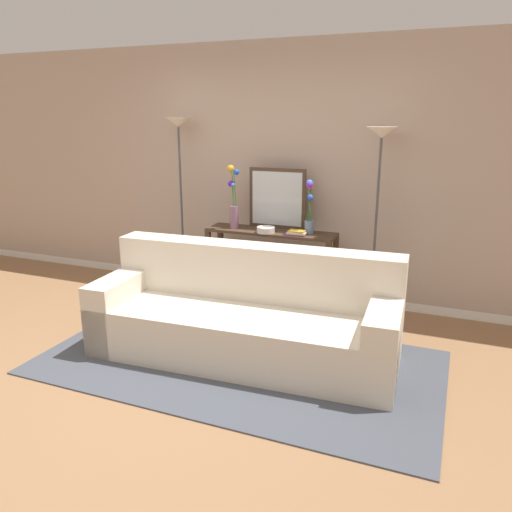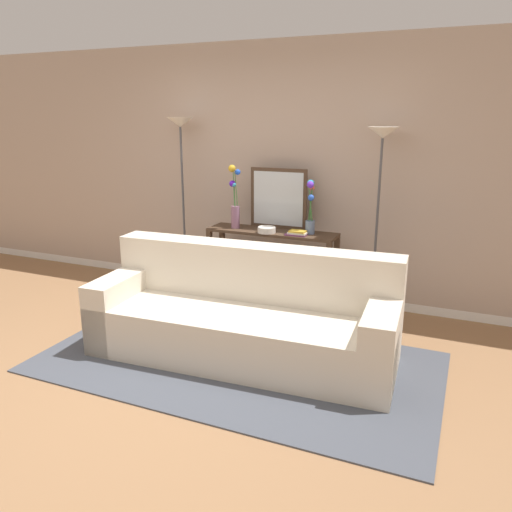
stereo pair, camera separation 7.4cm
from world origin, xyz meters
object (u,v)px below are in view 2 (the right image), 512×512
Objects in this scene: wall_mirror at (278,199)px; vase_tall_flowers at (235,202)px; couch at (244,319)px; console_table at (272,254)px; fruit_bowl at (267,230)px; floor_lamp_left at (181,156)px; floor_lamp_right at (380,170)px; vase_short_flowers at (311,207)px; book_row_under_console at (235,293)px; book_stack at (297,233)px.

vase_tall_flowers is (-0.41, -0.17, -0.04)m from wall_mirror.
console_table is at bearing 101.02° from couch.
console_table is 0.29m from fruit_bowl.
floor_lamp_right is (2.11, 0.00, -0.06)m from floor_lamp_left.
console_table is 0.64m from vase_short_flowers.
wall_mirror is 1.13m from book_row_under_console.
book_row_under_console is (-0.42, -0.00, -0.48)m from console_table.
fruit_bowl is 0.86m from book_row_under_console.
wall_mirror is 0.37m from fruit_bowl.
console_table is at bearing 0.00° from book_row_under_console.
vase_tall_flowers reaches higher than couch.
vase_tall_flowers is (0.68, -0.11, -0.44)m from floor_lamp_left.
vase_tall_flowers is at bearing -9.24° from floor_lamp_left.
fruit_bowl is at bearing -99.22° from console_table.
floor_lamp_left is 3.58× the size of vase_short_flowers.
vase_short_flowers is (0.79, 0.06, 0.00)m from vase_tall_flowers.
floor_lamp_left reaches higher than console_table.
fruit_bowl is 0.71× the size of book_row_under_console.
vase_short_flowers is at bearing -175.27° from floor_lamp_right.
vase_tall_flowers reaches higher than console_table.
fruit_bowl reaches higher than book_row_under_console.
vase_short_flowers is 2.93× the size of fruit_bowl.
floor_lamp_right reaches higher than wall_mirror.
console_table is 0.74× the size of floor_lamp_right.
floor_lamp_left reaches higher than vase_tall_flowers.
couch reaches higher than book_stack.
vase_tall_flowers is (-0.40, -0.03, 0.51)m from console_table.
book_row_under_console is at bearing 166.00° from fruit_bowl.
floor_lamp_left is 1.27m from fruit_bowl.
wall_mirror is at bearing 3.24° from floor_lamp_left.
book_stack is (-0.73, -0.16, -0.62)m from floor_lamp_right.
console_table is 0.64m from book_row_under_console.
floor_lamp_left reaches higher than vase_short_flowers.
floor_lamp_right is 1.23m from fruit_bowl.
wall_mirror is at bearing 82.86° from fruit_bowl.
fruit_bowl is at bearing -170.36° from floor_lamp_right.
floor_lamp_left is 1.04× the size of floor_lamp_right.
book_row_under_console is at bearing 173.26° from book_stack.
console_table is at bearing 164.14° from book_stack.
vase_short_flowers is (0.16, 1.21, 0.73)m from couch.
couch is 4.04× the size of wall_mirror.
vase_tall_flowers is at bearing -175.16° from console_table.
couch is at bearing -78.98° from console_table.
floor_lamp_right is 1.48m from vase_tall_flowers.
wall_mirror reaches higher than couch.
couch is at bearing -93.58° from book_stack.
vase_short_flowers is at bearing -16.79° from wall_mirror.
fruit_bowl is at bearing -177.15° from book_stack.
floor_lamp_right reaches higher than couch.
vase_short_flowers is (-0.64, -0.05, -0.37)m from floor_lamp_right.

